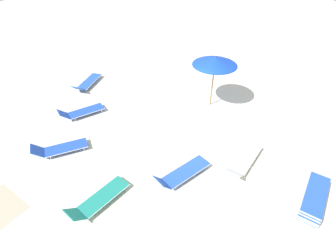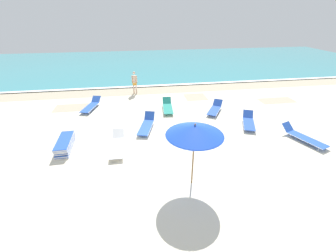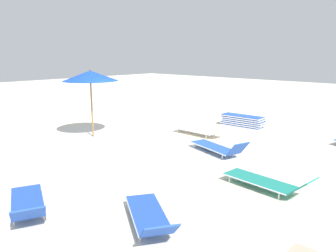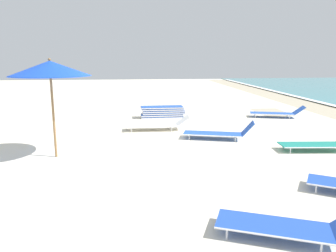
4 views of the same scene
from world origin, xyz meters
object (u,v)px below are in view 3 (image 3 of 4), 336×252
at_px(beach_umbrella, 90,76).
at_px(sun_lounger_near_water_right, 200,130).
at_px(sun_lounger_near_water_left, 268,182).
at_px(sun_lounger_mid_beach_pair_a, 150,216).
at_px(lounger_stack, 243,121).
at_px(sun_lounger_under_umbrella, 27,204).
at_px(sun_lounger_beside_umbrella, 218,147).

bearing_deg(beach_umbrella, sun_lounger_near_water_right, 135.03).
distance_m(sun_lounger_near_water_left, sun_lounger_mid_beach_pair_a, 3.11).
distance_m(beach_umbrella, lounger_stack, 6.65).
distance_m(sun_lounger_under_umbrella, sun_lounger_near_water_right, 7.51).
height_order(sun_lounger_under_umbrella, sun_lounger_beside_umbrella, sun_lounger_beside_umbrella).
relative_size(beach_umbrella, sun_lounger_near_water_left, 1.18).
xyz_separation_m(sun_lounger_near_water_left, sun_lounger_mid_beach_pair_a, (3.01, -0.81, 0.00)).
bearing_deg(sun_lounger_near_water_right, sun_lounger_mid_beach_pair_a, 30.51).
relative_size(sun_lounger_beside_umbrella, sun_lounger_mid_beach_pair_a, 1.13).
distance_m(beach_umbrella, sun_lounger_near_water_right, 4.62).
xyz_separation_m(lounger_stack, sun_lounger_beside_umbrella, (4.01, 1.47, -0.03)).
relative_size(sun_lounger_under_umbrella, sun_lounger_beside_umbrella, 0.92).
bearing_deg(sun_lounger_mid_beach_pair_a, beach_umbrella, -84.08).
distance_m(beach_umbrella, sun_lounger_mid_beach_pair_a, 7.46).
bearing_deg(sun_lounger_near_water_left, sun_lounger_beside_umbrella, -117.92).
xyz_separation_m(sun_lounger_beside_umbrella, sun_lounger_near_water_right, (-1.53, -1.87, -0.01)).
height_order(lounger_stack, sun_lounger_near_water_right, sun_lounger_near_water_right).
bearing_deg(sun_lounger_beside_umbrella, beach_umbrella, -57.85).
xyz_separation_m(sun_lounger_near_water_right, sun_lounger_mid_beach_pair_a, (6.11, 3.50, 0.01)).
distance_m(sun_lounger_beside_umbrella, sun_lounger_mid_beach_pair_a, 4.87).
relative_size(beach_umbrella, sun_lounger_mid_beach_pair_a, 1.27).
height_order(sun_lounger_under_umbrella, sun_lounger_mid_beach_pair_a, sun_lounger_mid_beach_pair_a).
relative_size(sun_lounger_under_umbrella, sun_lounger_near_water_right, 0.93).
height_order(sun_lounger_near_water_left, sun_lounger_mid_beach_pair_a, same).
relative_size(lounger_stack, sun_lounger_mid_beach_pair_a, 0.95).
relative_size(lounger_stack, sun_lounger_near_water_left, 0.89).
bearing_deg(sun_lounger_near_water_left, beach_umbrella, -86.49).
xyz_separation_m(lounger_stack, sun_lounger_mid_beach_pair_a, (8.60, 3.10, -0.03)).
bearing_deg(sun_lounger_mid_beach_pair_a, lounger_stack, -127.71).
xyz_separation_m(beach_umbrella, sun_lounger_near_water_right, (-2.92, 2.91, -2.09)).
bearing_deg(beach_umbrella, sun_lounger_under_umbrella, 43.60).
xyz_separation_m(sun_lounger_under_umbrella, sun_lounger_near_water_right, (-7.39, -1.35, -0.01)).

